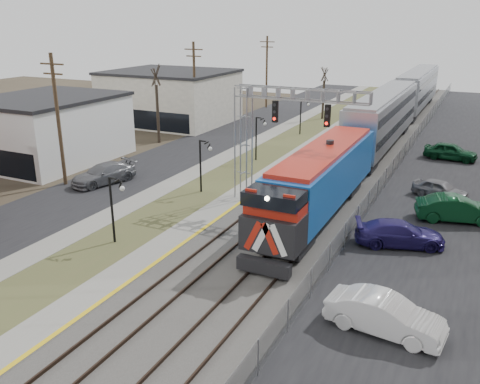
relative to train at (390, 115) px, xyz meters
The scene contains 20 objects.
street_west 23.30m from the train, 137.32° to the right, with size 7.00×120.00×0.04m, color black.
sidewalk 20.25m from the train, 128.56° to the right, with size 2.00×120.00×0.08m, color gray.
grass_median 18.55m from the train, 121.21° to the right, with size 4.00×120.00×0.06m, color #4C522B.
platform 17.20m from the train, 112.52° to the right, with size 2.00×120.00×0.24m, color gray.
ballast_bed 15.99m from the train, 95.46° to the right, with size 8.00×120.00×0.20m, color #595651.
platform_edge 16.86m from the train, 109.72° to the right, with size 0.24×120.00×0.01m, color gold.
track_near 16.28m from the train, 102.58° to the right, with size 1.58×120.00×0.15m.
track_far 15.89m from the train, 90.00° to the right, with size 1.58×120.00×0.15m.
train is the anchor object (origin of this frame).
signal_gantry 23.24m from the train, 100.68° to the right, with size 9.00×1.07×8.15m.
lampposts 33.77m from the train, 106.34° to the right, with size 0.14×62.14×4.00m.
utility_poles 32.62m from the train, 127.91° to the right, with size 0.28×80.28×10.00m.
fence 16.05m from the train, 80.23° to the right, with size 0.04×120.00×1.60m, color gray.
bare_trees 21.64m from the train, 147.07° to the right, with size 12.30×42.30×5.95m.
car_lot_b 35.52m from the train, 79.82° to the right, with size 1.68×4.82×1.59m, color white.
car_lot_d 26.54m from the train, 78.22° to the right, with size 2.02×4.97×1.44m, color navy.
car_lot_e 17.77m from the train, 67.79° to the right, with size 1.57×3.91×1.33m, color slate.
car_lot_f 22.16m from the train, 68.63° to the right, with size 1.74×4.98×1.64m, color #0B391C.
car_street_b 29.87m from the train, 125.80° to the right, with size 2.16×5.30×1.54m, color slate.
car_lot_g 8.31m from the train, 36.45° to the right, with size 1.86×4.61×1.57m, color #0C3D1F.
Camera 1 is at (14.29, -3.04, 12.37)m, focal length 38.00 mm.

